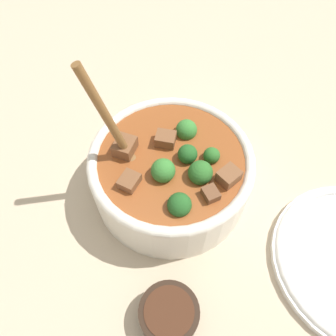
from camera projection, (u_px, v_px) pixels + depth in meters
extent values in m
plane|color=#C6B293|center=(168.00, 187.00, 0.55)|extent=(4.00, 4.00, 0.00)
cylinder|color=white|center=(168.00, 174.00, 0.52)|extent=(0.25, 0.25, 0.08)
torus|color=white|center=(168.00, 159.00, 0.48)|extent=(0.25, 0.25, 0.02)
cylinder|color=brown|center=(168.00, 167.00, 0.50)|extent=(0.23, 0.23, 0.05)
sphere|color=#387F33|center=(160.00, 170.00, 0.46)|extent=(0.03, 0.03, 0.03)
cylinder|color=#6B9956|center=(160.00, 180.00, 0.48)|extent=(0.01, 0.01, 0.02)
sphere|color=#387F33|center=(183.00, 130.00, 0.50)|extent=(0.03, 0.03, 0.03)
cylinder|color=#6B9956|center=(183.00, 140.00, 0.52)|extent=(0.01, 0.01, 0.01)
sphere|color=#2D6B28|center=(208.00, 154.00, 0.48)|extent=(0.02, 0.02, 0.02)
cylinder|color=#6B9956|center=(207.00, 161.00, 0.49)|extent=(0.01, 0.01, 0.01)
sphere|color=#235B23|center=(184.00, 153.00, 0.48)|extent=(0.03, 0.03, 0.03)
cylinder|color=#6B9956|center=(184.00, 161.00, 0.49)|extent=(0.01, 0.01, 0.01)
sphere|color=#2D6B28|center=(197.00, 173.00, 0.46)|extent=(0.04, 0.04, 0.04)
cylinder|color=#6B9956|center=(196.00, 182.00, 0.48)|extent=(0.01, 0.01, 0.02)
sphere|color=#235B23|center=(176.00, 205.00, 0.43)|extent=(0.03, 0.03, 0.03)
cylinder|color=#6B9956|center=(176.00, 213.00, 0.45)|extent=(0.01, 0.01, 0.01)
cube|color=brown|center=(122.00, 147.00, 0.48)|extent=(0.04, 0.04, 0.03)
cube|color=brown|center=(163.00, 140.00, 0.49)|extent=(0.03, 0.03, 0.02)
cube|color=brown|center=(207.00, 194.00, 0.44)|extent=(0.03, 0.03, 0.02)
cube|color=brown|center=(126.00, 182.00, 0.46)|extent=(0.03, 0.04, 0.02)
cube|color=brown|center=(225.00, 177.00, 0.45)|extent=(0.04, 0.04, 0.02)
ellipsoid|color=brown|center=(127.00, 157.00, 0.49)|extent=(0.04, 0.03, 0.01)
cylinder|color=brown|center=(103.00, 118.00, 0.42)|extent=(0.06, 0.02, 0.17)
cylinder|color=black|center=(168.00, 314.00, 0.43)|extent=(0.08, 0.08, 0.04)
cylinder|color=#472819|center=(168.00, 312.00, 0.42)|extent=(0.06, 0.06, 0.01)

